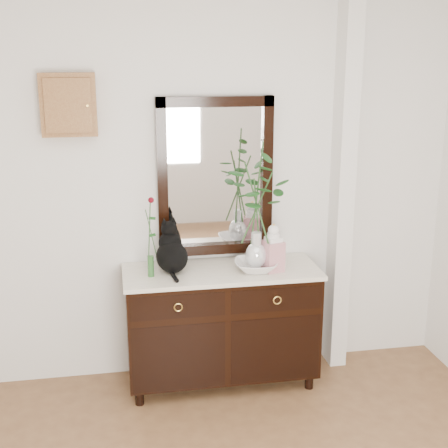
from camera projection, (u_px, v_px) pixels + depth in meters
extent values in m
cube|color=silver|center=(201.00, 190.00, 4.31)|extent=(3.60, 0.04, 2.70)
cube|color=silver|center=(342.00, 187.00, 4.40)|extent=(0.12, 0.20, 2.70)
cube|color=black|center=(221.00, 322.00, 4.33)|extent=(1.30, 0.50, 0.82)
cube|color=silver|center=(221.00, 272.00, 4.23)|extent=(1.33, 0.52, 0.03)
cube|color=black|center=(215.00, 177.00, 4.29)|extent=(0.80, 0.06, 1.10)
cube|color=white|center=(215.00, 177.00, 4.30)|extent=(0.66, 0.01, 0.96)
cube|color=brown|center=(69.00, 105.00, 3.96)|extent=(0.35, 0.10, 0.40)
imported|color=silver|center=(256.00, 266.00, 4.20)|extent=(0.32, 0.32, 0.07)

